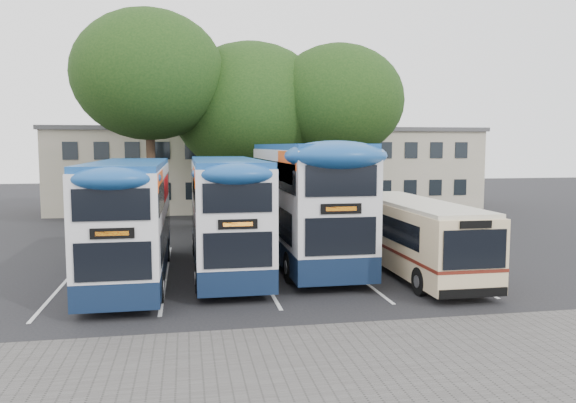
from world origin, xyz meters
The scene contains 12 objects.
ground centered at (0.00, 0.00, 0.00)m, with size 120.00×120.00×0.00m, color black.
paving_strip centered at (-2.00, -5.00, 0.01)m, with size 40.00×6.00×0.01m, color #595654.
bay_lines centered at (-3.75, 5.00, 0.01)m, with size 14.12×11.00×0.01m.
depot_building centered at (0.00, 26.99, 3.15)m, with size 32.40×8.40×6.20m.
lamp_post centered at (6.00, 19.97, 5.08)m, with size 0.25×1.05×9.06m.
tree_left centered at (-8.39, 16.35, 8.75)m, with size 8.52×8.52×12.38m.
tree_mid centered at (-2.43, 18.50, 7.08)m, with size 9.58×9.58×11.16m.
tree_right centered at (2.61, 16.56, 7.51)m, with size 7.90×7.90×10.88m.
bus_dd_left centered at (-8.43, 4.37, 2.36)m, with size 2.49×10.28×4.28m.
bus_dd_mid centered at (-4.95, 5.40, 2.39)m, with size 2.52×10.39×4.33m.
bus_dd_right centered at (-1.60, 6.67, 2.70)m, with size 2.85×11.76×4.90m.
bus_single centered at (2.02, 3.58, 1.56)m, with size 2.36×9.26×2.76m.
Camera 1 is at (-6.44, -16.39, 4.84)m, focal length 35.00 mm.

